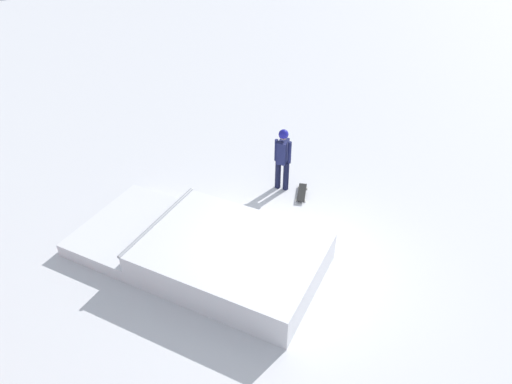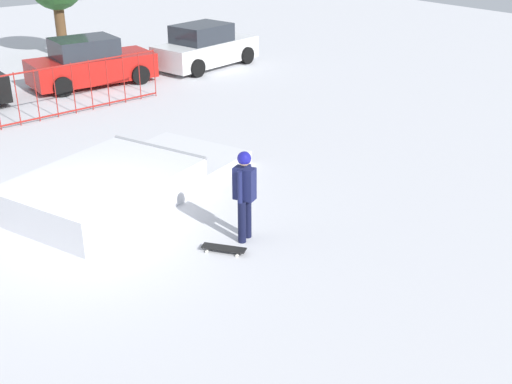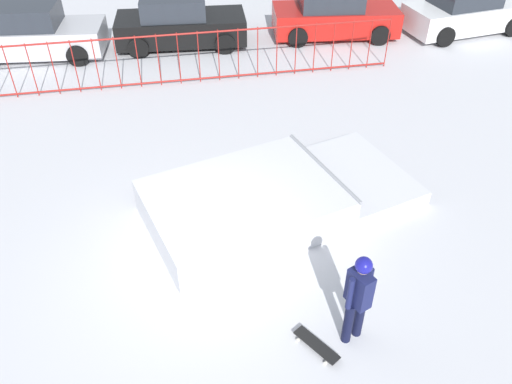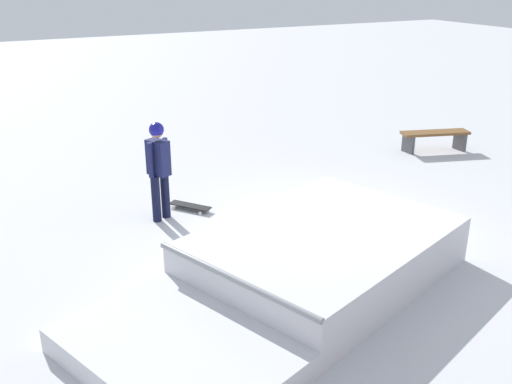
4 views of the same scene
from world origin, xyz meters
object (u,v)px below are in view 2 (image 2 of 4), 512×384
Objects in this scene: skateboard at (224,248)px; parked_car_white at (205,48)px; parked_car_red at (90,64)px; skater at (244,189)px; skate_ramp at (119,183)px.

skateboard is 14.20m from parked_car_white.
skateboard is at bearing -101.34° from parked_car_red.
parked_car_red is at bearing -50.97° from skateboard.
skater reaches higher than parked_car_red.
skater is at bearing -133.06° from parked_car_white.
parked_car_white reaches higher than skateboard.
skater reaches higher than skateboard.
parked_car_white is at bearing 0.70° from parked_car_red.
skater is at bearing -112.05° from skateboard.
skate_ramp is 7.84× the size of skateboard.
parked_car_red is at bearing 48.55° from skate_ramp.
skate_ramp is 1.43× the size of parked_car_red.
skater is 0.39× the size of parked_car_white.
skateboard is at bearing 78.54° from skater.
parked_car_red is 4.51m from parked_car_white.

